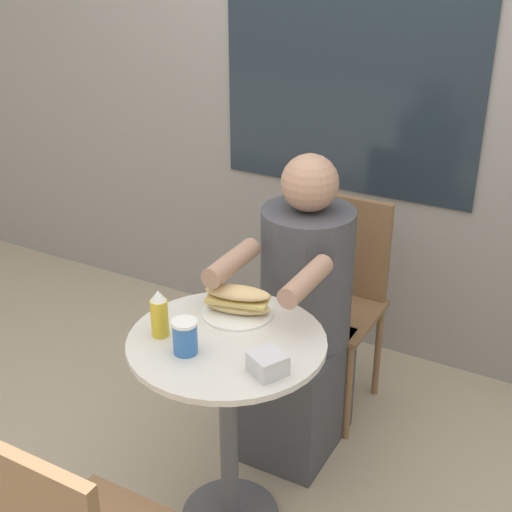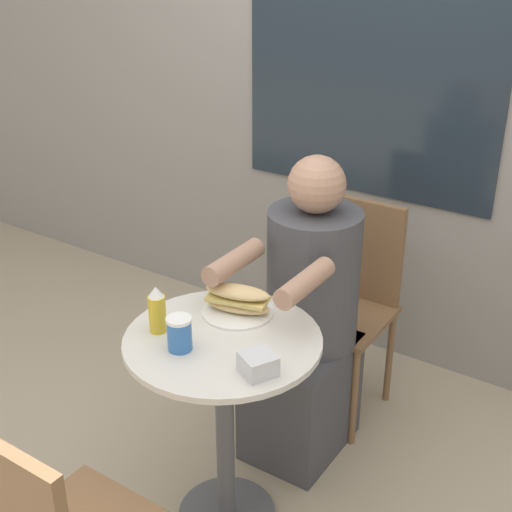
{
  "view_description": "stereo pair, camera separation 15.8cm",
  "coord_description": "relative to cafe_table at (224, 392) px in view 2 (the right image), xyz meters",
  "views": [
    {
      "loc": [
        0.95,
        -1.54,
        1.87
      ],
      "look_at": [
        0.0,
        0.18,
        0.92
      ],
      "focal_mm": 50.0,
      "sensor_mm": 36.0,
      "label": 1
    },
    {
      "loc": [
        1.09,
        -1.46,
        1.87
      ],
      "look_at": [
        0.0,
        0.18,
        0.92
      ],
      "focal_mm": 50.0,
      "sensor_mm": 36.0,
      "label": 2
    }
  ],
  "objects": [
    {
      "name": "storefront_wall",
      "position": [
        -0.0,
        1.3,
        0.89
      ],
      "size": [
        8.0,
        0.09,
        2.8
      ],
      "color": "gray",
      "rests_on": "ground_plane"
    },
    {
      "name": "condiment_bottle",
      "position": [
        -0.19,
        -0.08,
        0.28
      ],
      "size": [
        0.05,
        0.05,
        0.15
      ],
      "color": "gold",
      "rests_on": "cafe_table"
    },
    {
      "name": "cafe_table",
      "position": [
        0.0,
        0.0,
        0.0
      ],
      "size": [
        0.6,
        0.6,
        0.72
      ],
      "color": "beige",
      "rests_on": "ground_plane"
    },
    {
      "name": "drink_cup",
      "position": [
        -0.07,
        -0.12,
        0.25
      ],
      "size": [
        0.08,
        0.08,
        0.1
      ],
      "color": "#336BB7",
      "rests_on": "cafe_table"
    },
    {
      "name": "sandwich_on_plate",
      "position": [
        -0.05,
        0.15,
        0.24
      ],
      "size": [
        0.23,
        0.23,
        0.09
      ],
      "rotation": [
        0.0,
        0.0,
        0.24
      ],
      "color": "white",
      "rests_on": "cafe_table"
    },
    {
      "name": "diner_chair",
      "position": [
        0.02,
        0.83,
        0.0
      ],
      "size": [
        0.38,
        0.38,
        0.87
      ],
      "rotation": [
        0.0,
        0.0,
        3.15
      ],
      "color": "brown",
      "rests_on": "ground_plane"
    },
    {
      "name": "seated_diner",
      "position": [
        0.02,
        0.48,
        -0.01
      ],
      "size": [
        0.33,
        0.6,
        1.15
      ],
      "rotation": [
        0.0,
        0.0,
        3.15
      ],
      "color": "#424247",
      "rests_on": "ground_plane"
    },
    {
      "name": "napkin_box",
      "position": [
        0.19,
        -0.09,
        0.23
      ],
      "size": [
        0.12,
        0.12,
        0.06
      ],
      "rotation": [
        0.0,
        0.0,
        -0.48
      ],
      "color": "silver",
      "rests_on": "cafe_table"
    }
  ]
}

